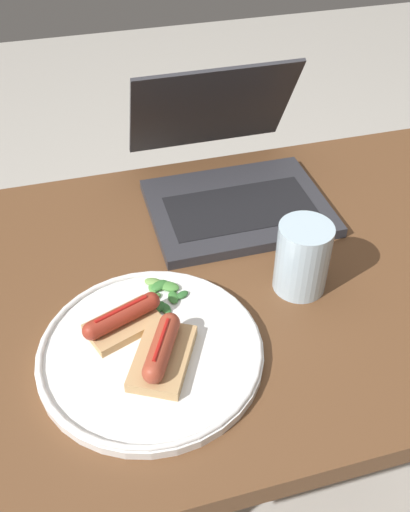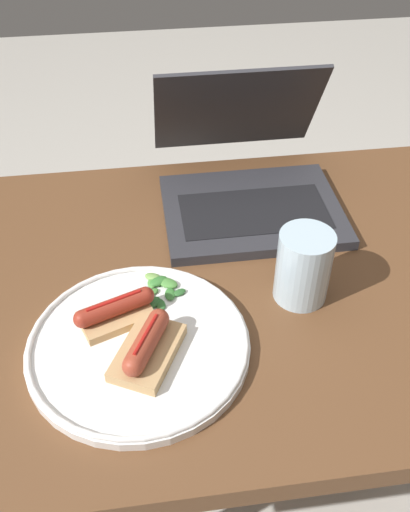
{
  "view_description": "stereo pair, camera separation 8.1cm",
  "coord_description": "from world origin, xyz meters",
  "views": [
    {
      "loc": [
        -0.17,
        -0.6,
        1.3
      ],
      "look_at": [
        -0.01,
        -0.01,
        0.76
      ],
      "focal_mm": 40.0,
      "sensor_mm": 36.0,
      "label": 1
    },
    {
      "loc": [
        -0.09,
        -0.61,
        1.3
      ],
      "look_at": [
        -0.01,
        -0.01,
        0.76
      ],
      "focal_mm": 40.0,
      "sensor_mm": 36.0,
      "label": 2
    }
  ],
  "objects": [
    {
      "name": "desk",
      "position": [
        0.0,
        0.0,
        0.63
      ],
      "size": [
        1.12,
        0.66,
        0.7
      ],
      "color": "brown",
      "rests_on": "ground_plane"
    },
    {
      "name": "ground_plane",
      "position": [
        0.0,
        0.0,
        0.0
      ],
      "size": [
        6.0,
        6.0,
        0.0
      ],
      "primitive_type": "plane",
      "color": "#B7B2A8"
    },
    {
      "name": "sausage_toast_left",
      "position": [
        -0.14,
        -0.07,
        0.74
      ],
      "size": [
        0.11,
        0.09,
        0.04
      ],
      "rotation": [
        0.0,
        0.0,
        3.5
      ],
      "color": "tan",
      "rests_on": "plate"
    },
    {
      "name": "salad_pile",
      "position": [
        -0.08,
        -0.03,
        0.72
      ],
      "size": [
        0.07,
        0.08,
        0.01
      ],
      "color": "#2D662D",
      "rests_on": "plate"
    },
    {
      "name": "drinking_glass",
      "position": [
        0.13,
        -0.05,
        0.76
      ],
      "size": [
        0.08,
        0.08,
        0.11
      ],
      "color": "silver",
      "rests_on": "desk"
    },
    {
      "name": "plate",
      "position": [
        -0.11,
        -0.12,
        0.71
      ],
      "size": [
        0.3,
        0.3,
        0.02
      ],
      "color": "white",
      "rests_on": "desk"
    },
    {
      "name": "laptop",
      "position": [
        0.09,
        0.2,
        0.74
      ],
      "size": [
        0.3,
        0.34,
        0.21
      ],
      "color": "#2D2D33",
      "rests_on": "desk"
    },
    {
      "name": "sausage_toast_middle",
      "position": [
        -0.1,
        -0.14,
        0.74
      ],
      "size": [
        0.11,
        0.13,
        0.05
      ],
      "rotation": [
        0.0,
        0.0,
        4.24
      ],
      "color": "tan",
      "rests_on": "plate"
    }
  ]
}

